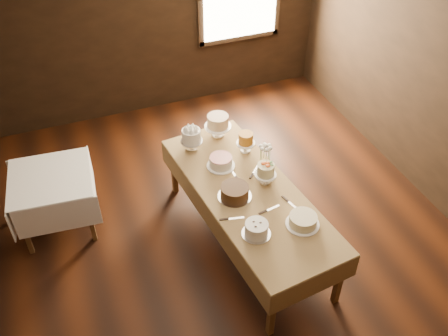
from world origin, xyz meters
TOP-DOWN VIEW (x-y plane):
  - floor at (0.00, 0.00)m, footprint 5.00×6.00m
  - wall_back at (0.00, 3.00)m, footprint 5.00×0.02m
  - display_table at (0.19, 0.01)m, footprint 1.20×2.46m
  - side_table at (-1.68, 0.98)m, footprint 0.92×0.92m
  - cake_meringue at (-0.12, 0.88)m, footprint 0.28×0.28m
  - cake_speckled at (0.24, 1.02)m, footprint 0.34×0.34m
  - cake_lattice at (0.07, 0.48)m, footprint 0.31×0.31m
  - cake_caramel at (0.42, 0.63)m, footprint 0.21×0.21m
  - cake_chocolate at (0.03, -0.02)m, footprint 0.40×0.40m
  - cake_flowers at (0.41, 0.08)m, footprint 0.23×0.23m
  - cake_swirl at (0.03, -0.56)m, footprint 0.27×0.27m
  - cake_cream at (0.48, -0.60)m, footprint 0.36×0.36m
  - cake_server_a at (0.32, -0.30)m, footprint 0.24×0.07m
  - cake_server_b at (0.52, -0.34)m, footprint 0.09×0.24m
  - cake_server_c at (0.15, 0.34)m, footprint 0.04×0.24m
  - cake_server_d at (0.40, 0.29)m, footprint 0.19×0.19m
  - cake_server_e at (-0.07, -0.30)m, footprint 0.24×0.08m
  - flower_vase at (0.47, 0.24)m, footprint 0.18×0.18m
  - flower_bouquet at (0.47, 0.24)m, footprint 0.14×0.14m

SIDE VIEW (x-z plane):
  - floor at x=0.00m, z-range -0.01..0.01m
  - side_table at x=-1.68m, z-range 0.28..0.99m
  - display_table at x=0.19m, z-range 0.31..1.05m
  - cake_server_a at x=0.32m, z-range 0.73..0.74m
  - cake_server_b at x=0.52m, z-range 0.73..0.74m
  - cake_server_c at x=0.15m, z-range 0.73..0.74m
  - cake_server_d at x=0.40m, z-range 0.73..0.74m
  - cake_server_e at x=-0.07m, z-range 0.73..0.74m
  - cake_cream at x=0.48m, z-range 0.73..0.84m
  - cake_lattice at x=0.07m, z-range 0.73..0.85m
  - cake_chocolate at x=0.03m, z-range 0.73..0.86m
  - cake_swirl at x=0.03m, z-range 0.73..0.87m
  - flower_vase at x=0.47m, z-range 0.73..0.87m
  - cake_flowers at x=0.41m, z-range 0.72..0.96m
  - cake_caramel at x=0.42m, z-range 0.72..0.96m
  - cake_speckled at x=0.24m, z-range 0.72..0.99m
  - cake_meringue at x=-0.12m, z-range 0.72..0.99m
  - flower_bouquet at x=0.47m, z-range 0.89..1.09m
  - wall_back at x=0.00m, z-range 0.00..2.80m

